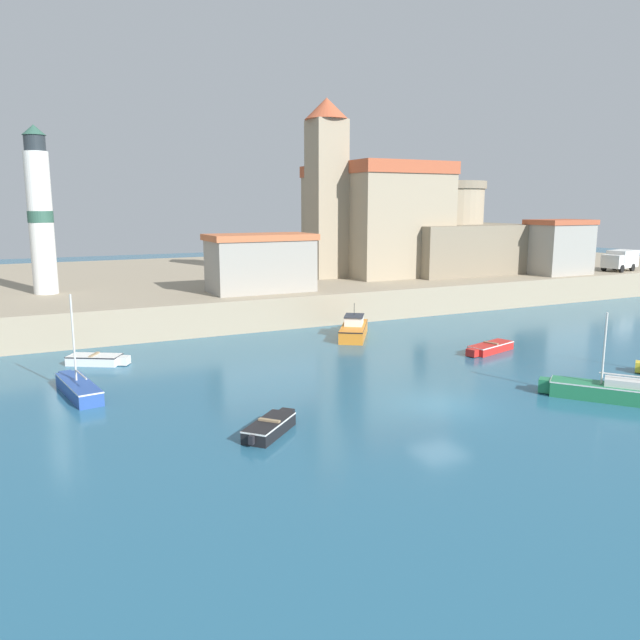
% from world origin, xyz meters
% --- Properties ---
extents(ground_plane, '(200.00, 200.00, 0.00)m').
position_xyz_m(ground_plane, '(0.00, 0.00, 0.00)').
color(ground_plane, '#28607F').
extents(quay_seawall, '(120.00, 40.00, 2.50)m').
position_xyz_m(quay_seawall, '(0.00, 40.25, 1.25)').
color(quay_seawall, gray).
rests_on(quay_seawall, ground).
extents(sailboat_green_0, '(4.59, 5.42, 4.40)m').
position_xyz_m(sailboat_green_0, '(7.88, -3.02, 0.49)').
color(sailboat_green_0, '#237A4C').
rests_on(sailboat_green_0, ground).
extents(dinghy_white_1, '(3.70, 2.80, 0.65)m').
position_xyz_m(dinghy_white_1, '(-14.06, 15.52, 0.31)').
color(dinghy_white_1, white).
rests_on(dinghy_white_1, ground).
extents(dinghy_black_2, '(3.18, 3.03, 0.66)m').
position_xyz_m(dinghy_black_2, '(-8.83, 0.05, 0.32)').
color(dinghy_black_2, black).
rests_on(dinghy_black_2, ground).
extents(dinghy_red_3, '(4.34, 2.20, 0.63)m').
position_xyz_m(dinghy_red_3, '(9.59, 7.57, 0.30)').
color(dinghy_red_3, red).
rests_on(dinghy_red_3, ground).
extents(motorboat_orange_4, '(4.45, 5.75, 2.50)m').
position_xyz_m(motorboat_orange_4, '(3.87, 15.67, 0.60)').
color(motorboat_orange_4, orange).
rests_on(motorboat_orange_4, ground).
extents(sailboat_blue_5, '(1.93, 5.47, 5.17)m').
position_xyz_m(sailboat_blue_5, '(-15.66, 9.36, 0.42)').
color(sailboat_blue_5, '#284C9E').
rests_on(sailboat_blue_5, ground).
extents(church, '(13.88, 14.94, 16.90)m').
position_xyz_m(church, '(15.31, 33.17, 8.44)').
color(church, gray).
rests_on(church, quay_seawall).
extents(fortress, '(14.19, 14.19, 9.46)m').
position_xyz_m(fortress, '(24.00, 31.72, 5.84)').
color(fortress, gray).
rests_on(fortress, quay_seawall).
extents(lighthouse, '(1.93, 1.93, 13.10)m').
position_xyz_m(lighthouse, '(-16.00, 30.86, 8.86)').
color(lighthouse, silver).
rests_on(lighthouse, quay_seawall).
extents(harbor_shed_near_wharf, '(6.18, 4.37, 5.54)m').
position_xyz_m(harbor_shed_near_wharf, '(32.00, 23.33, 5.30)').
color(harbor_shed_near_wharf, gray).
rests_on(harbor_shed_near_wharf, quay_seawall).
extents(harbor_shed_mid_row, '(8.67, 4.64, 4.70)m').
position_xyz_m(harbor_shed_mid_row, '(0.00, 24.57, 4.88)').
color(harbor_shed_mid_row, gray).
rests_on(harbor_shed_mid_row, quay_seawall).
extents(truck_on_quay, '(4.64, 2.94, 2.20)m').
position_xyz_m(truck_on_quay, '(40.39, 22.67, 3.72)').
color(truck_on_quay, silver).
rests_on(truck_on_quay, quay_seawall).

